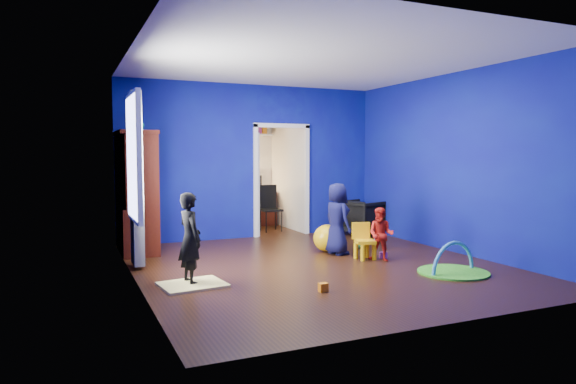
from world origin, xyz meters
name	(u,v)px	position (x,y,z in m)	size (l,w,h in m)	color
floor	(317,266)	(0.00, 0.00, 0.00)	(5.00, 5.50, 0.01)	black
ceiling	(318,60)	(0.00, 0.00, 2.90)	(5.00, 5.50, 0.01)	white
wall_back	(252,162)	(0.00, 2.75, 1.45)	(5.00, 0.02, 2.90)	#0C0B7F
wall_front	(454,170)	(0.00, -2.75, 1.45)	(5.00, 0.02, 2.90)	#0C0B7F
wall_left	(134,166)	(-2.50, 0.00, 1.45)	(0.02, 5.50, 2.90)	#0C0B7F
wall_right	(457,163)	(2.50, 0.00, 1.45)	(0.02, 5.50, 2.90)	#0C0B7F
alcove	(265,170)	(0.60, 3.62, 1.25)	(1.00, 1.75, 2.50)	silver
armchair	(362,217)	(2.09, 2.19, 0.34)	(0.73, 0.76, 0.69)	black
child_black	(190,238)	(-1.90, -0.30, 0.57)	(0.41, 0.27, 1.13)	black
child_navy	(337,219)	(0.67, 0.63, 0.57)	(0.55, 0.36, 1.14)	#0E1336
toddler_red	(381,234)	(1.01, -0.09, 0.40)	(0.39, 0.30, 0.80)	red
vase	(138,124)	(-2.22, 1.78, 2.06)	(0.20, 0.20, 0.21)	#0C5461
potted_plant	(133,117)	(-2.22, 2.30, 2.20)	(0.27, 0.27, 0.48)	green
tv_armoire	(137,192)	(-2.22, 2.08, 0.98)	(0.58, 1.14, 1.96)	#3F130A
crt_tv	(139,190)	(-2.18, 2.08, 1.02)	(0.46, 0.70, 0.54)	silver
yellow_blanket	(193,285)	(-1.90, -0.40, 0.01)	(0.75, 0.60, 0.03)	#F2E07A
hopper_ball	(327,238)	(0.62, 0.88, 0.22)	(0.44, 0.44, 0.44)	yellow
kid_chair	(365,243)	(0.86, 0.11, 0.25)	(0.28, 0.28, 0.50)	yellow
play_mat	(453,272)	(1.46, -1.15, 0.01)	(0.94, 0.94, 0.02)	green
toy_arch	(453,272)	(1.46, -1.15, 0.02)	(0.84, 0.84, 0.05)	#3F8CD8
window_left	(132,157)	(-2.48, 0.35, 1.55)	(0.03, 0.95, 1.55)	white
curtain	(136,179)	(-2.37, 0.90, 1.25)	(0.14, 0.42, 2.40)	slate
doorway	(281,182)	(0.60, 2.75, 1.05)	(1.16, 0.10, 2.10)	white
study_desk	(255,209)	(0.60, 4.26, 0.38)	(0.88, 0.44, 0.75)	#3D140A
desk_monitor	(253,183)	(0.60, 4.38, 0.95)	(0.40, 0.05, 0.32)	black
desk_lamp	(242,184)	(0.32, 4.32, 0.93)	(0.14, 0.14, 0.14)	#FFD88C
folding_chair	(271,209)	(0.60, 3.30, 0.46)	(0.40, 0.40, 0.92)	black
book_shelf	(253,135)	(0.60, 4.37, 2.02)	(0.88, 0.24, 0.04)	white
toy_0	(377,241)	(1.78, 1.18, 0.06)	(0.11, 0.11, 0.11)	#2684DB
toy_1	(323,287)	(-0.57, -1.27, 0.05)	(0.10, 0.08, 0.10)	orange
toy_2	(358,245)	(1.23, 0.90, 0.06)	(0.11, 0.11, 0.11)	green
toy_3	(383,255)	(1.15, 0.04, 0.05)	(0.10, 0.08, 0.10)	#BF47BE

